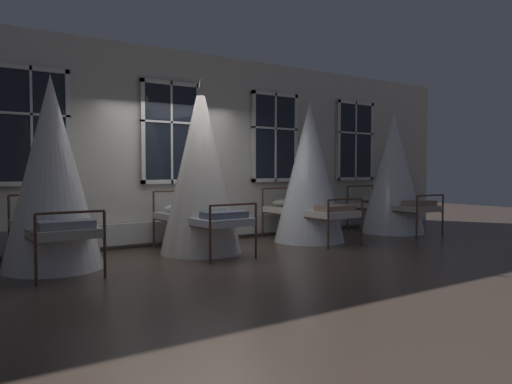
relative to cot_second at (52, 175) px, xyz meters
name	(u,v)px	position (x,y,z in m)	size (l,w,h in m)	color
ground	(208,255)	(2.26, -0.20, -1.26)	(27.16, 27.16, 0.00)	#4C3D33
back_wall_with_windows	(169,147)	(2.26, 1.22, 0.47)	(14.58, 0.10, 3.46)	beige
window_bank	(172,184)	(2.26, 1.10, -0.18)	(10.31, 0.10, 2.82)	black
cot_second	(52,175)	(0.00, 0.00, 0.00)	(1.31, 1.93, 2.60)	#4C3323
cot_third	(201,169)	(2.26, 0.03, 0.09)	(1.31, 1.94, 2.78)	#4C3323
cot_fourth	(309,173)	(4.53, 0.02, 0.00)	(1.31, 1.93, 2.59)	#4C3323
cot_fifth	(393,174)	(6.82, -0.01, -0.02)	(1.31, 1.94, 2.56)	#4C3323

